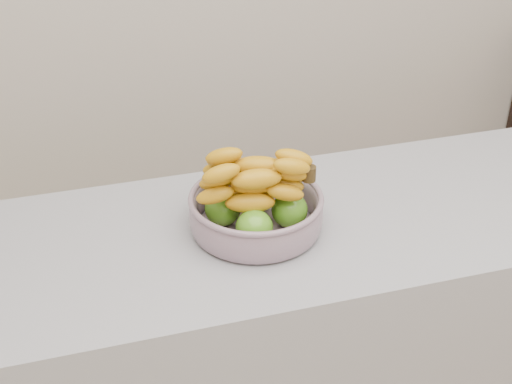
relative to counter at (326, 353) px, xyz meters
The scene contains 2 objects.
counter is the anchor object (origin of this frame).
fruit_bowl 0.55m from the counter, behind, with size 0.31×0.31×0.19m.
Camera 1 is at (-0.59, -0.62, 1.84)m, focal length 50.00 mm.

